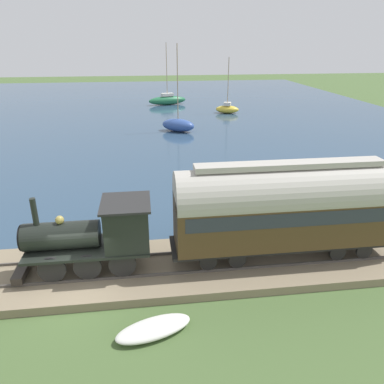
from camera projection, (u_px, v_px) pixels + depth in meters
The scene contains 10 objects.
ground_plane at pixel (83, 298), 15.30m from camera, with size 200.00×200.00×0.00m, color #476033.
harbor_water at pixel (123, 110), 55.71m from camera, with size 80.00×80.00×0.01m.
rail_embankment at pixel (87, 274), 16.54m from camera, with size 4.65×56.00×0.50m.
steam_locomotive at pixel (99, 232), 15.85m from camera, with size 2.26×5.78×3.42m.
passenger_coach at pixel (286, 206), 16.56m from camera, with size 2.38×10.29×4.50m.
sailboat_green at pixel (167, 100), 59.86m from camera, with size 3.14×6.38×9.31m.
sailboat_blue at pixel (178, 125), 42.52m from camera, with size 3.58×4.27×9.39m.
sailboat_yellow at pixel (227, 109), 53.02m from camera, with size 2.58×3.59×7.55m.
rowboat_mid_harbor at pixel (216, 222), 21.07m from camera, with size 2.47×2.19×0.48m.
beached_dinghy at pixel (154, 329), 13.38m from camera, with size 1.88×3.00×0.44m.
Camera 1 is at (-12.98, -2.80, 9.83)m, focal length 35.00 mm.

